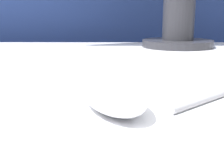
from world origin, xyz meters
TOP-DOWN VIEW (x-y plane):
  - partition_panel at (0.00, 0.68)m, footprint 5.00×0.03m
  - computer_mouse_near at (-0.03, -0.16)m, footprint 0.10×0.14m
  - keyboard at (-0.02, 0.03)m, footprint 0.39×0.17m
  - pen at (0.07, -0.13)m, footprint 0.11×0.10m

SIDE VIEW (x-z plane):
  - partition_panel at x=0.00m, z-range 0.00..1.11m
  - pen at x=0.07m, z-range 0.76..0.77m
  - keyboard at x=-0.02m, z-range 0.76..0.78m
  - computer_mouse_near at x=-0.03m, z-range 0.76..0.79m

